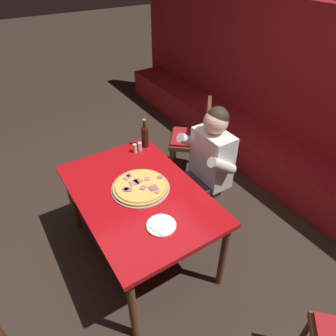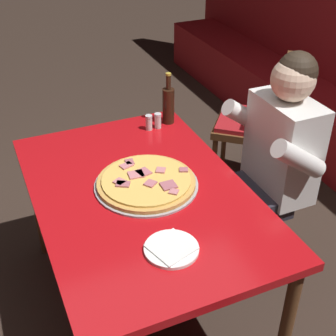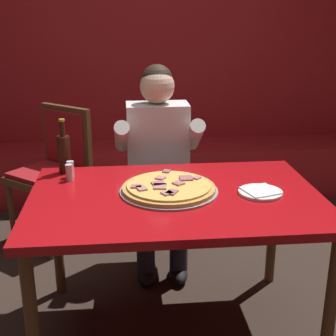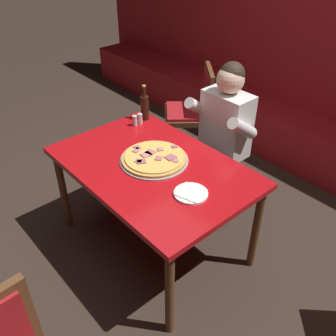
{
  "view_description": "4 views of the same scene",
  "coord_description": "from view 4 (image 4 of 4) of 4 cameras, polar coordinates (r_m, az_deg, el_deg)",
  "views": [
    {
      "loc": [
        1.62,
        -0.75,
        2.35
      ],
      "look_at": [
        0.13,
        0.2,
        1.0
      ],
      "focal_mm": 32.0,
      "sensor_mm": 36.0,
      "label": 1
    },
    {
      "loc": [
        1.59,
        -0.56,
        1.98
      ],
      "look_at": [
        -0.14,
        0.19,
        0.74
      ],
      "focal_mm": 50.0,
      "sensor_mm": 36.0,
      "label": 2
    },
    {
      "loc": [
        -0.24,
        -2.04,
        1.58
      ],
      "look_at": [
        -0.0,
        0.33,
        0.77
      ],
      "focal_mm": 50.0,
      "sensor_mm": 36.0,
      "label": 3
    },
    {
      "loc": [
        1.64,
        -1.3,
        2.18
      ],
      "look_at": [
        0.1,
        0.06,
        0.75
      ],
      "focal_mm": 40.0,
      "sensor_mm": 36.0,
      "label": 4
    }
  ],
  "objects": [
    {
      "name": "ground_plane",
      "position": [
        3.02,
        -2.05,
        -11.31
      ],
      "size": [
        24.0,
        24.0,
        0.0
      ],
      "primitive_type": "plane",
      "color": "#33261E"
    },
    {
      "name": "dining_chair_by_booth",
      "position": [
        3.74,
        4.15,
        9.24
      ],
      "size": [
        0.62,
        0.62,
        0.95
      ],
      "color": "brown",
      "rests_on": "ground_plane"
    },
    {
      "name": "shaker_black_pepper",
      "position": [
        3.02,
        -4.26,
        7.43
      ],
      "size": [
        0.04,
        0.04,
        0.09
      ],
      "color": "silver",
      "rests_on": "main_dining_table"
    },
    {
      "name": "booth_wall_panel",
      "position": [
        4.04,
        23.07,
        14.51
      ],
      "size": [
        6.8,
        0.16,
        1.9
      ],
      "primitive_type": "cube",
      "color": "#A3191E",
      "rests_on": "ground_plane"
    },
    {
      "name": "booth_bench",
      "position": [
        4.06,
        18.6,
        4.24
      ],
      "size": [
        6.46,
        0.48,
        0.46
      ],
      "primitive_type": "cube",
      "color": "#A3191E",
      "rests_on": "ground_plane"
    },
    {
      "name": "plate_white_paper",
      "position": [
        2.27,
        3.5,
        -3.86
      ],
      "size": [
        0.21,
        0.21,
        0.02
      ],
      "color": "white",
      "rests_on": "main_dining_table"
    },
    {
      "name": "beer_bottle",
      "position": [
        3.06,
        -3.57,
        9.32
      ],
      "size": [
        0.07,
        0.07,
        0.29
      ],
      "color": "black",
      "rests_on": "main_dining_table"
    },
    {
      "name": "main_dining_table",
      "position": [
        2.58,
        -2.36,
        -0.87
      ],
      "size": [
        1.38,
        0.92,
        0.75
      ],
      "color": "brown",
      "rests_on": "ground_plane"
    },
    {
      "name": "diner_seated_blue_shirt",
      "position": [
        2.98,
        7.64,
        4.93
      ],
      "size": [
        0.53,
        0.53,
        1.27
      ],
      "color": "black",
      "rests_on": "ground_plane"
    },
    {
      "name": "shaker_red_pepper_flakes",
      "position": [
        2.99,
        -5.07,
        7.12
      ],
      "size": [
        0.04,
        0.04,
        0.09
      ],
      "color": "silver",
      "rests_on": "main_dining_table"
    },
    {
      "name": "pizza",
      "position": [
        2.56,
        -2.14,
        1.47
      ],
      "size": [
        0.47,
        0.47,
        0.05
      ],
      "color": "#9E9EA3",
      "rests_on": "main_dining_table"
    }
  ]
}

